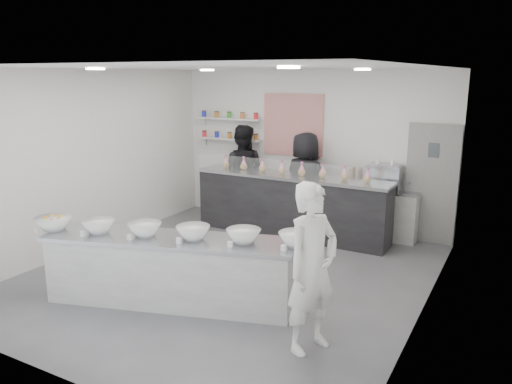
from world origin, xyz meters
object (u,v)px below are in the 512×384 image
espresso_ledge (383,215)px  woman_prep (312,268)px  espresso_machine (384,178)px  prep_counter (170,270)px  back_bar (291,205)px  staff_left (242,173)px  staff_right (305,182)px

espresso_ledge → woman_prep: size_ratio=0.65×
espresso_ledge → espresso_machine: bearing=180.0°
prep_counter → espresso_machine: 4.33m
back_bar → woman_prep: woman_prep is taller
espresso_ledge → espresso_machine: (-0.02, 0.00, 0.67)m
prep_counter → espresso_ledge: (1.73, 3.92, 0.00)m
espresso_ledge → espresso_machine: size_ratio=2.01×
back_bar → staff_left: staff_left is taller
back_bar → espresso_machine: 1.73m
prep_counter → staff_left: (-1.11, 3.74, 0.53)m
back_bar → espresso_machine: (1.52, 0.62, 0.55)m
back_bar → woman_prep: size_ratio=1.99×
staff_right → back_bar: bearing=90.1°
woman_prep → prep_counter: bearing=107.2°
woman_prep → staff_left: (-3.14, 3.90, 0.05)m
staff_left → espresso_machine: bearing=165.6°
espresso_machine → espresso_ledge: bearing=0.0°
prep_counter → espresso_ledge: size_ratio=2.71×
prep_counter → staff_left: bearing=89.6°
staff_right → prep_counter: bearing=96.1°
espresso_ledge → espresso_machine: 0.67m
espresso_ledge → woman_prep: woman_prep is taller
prep_counter → espresso_ledge: espresso_ledge is taller
staff_right → woman_prep: bearing=124.5°
prep_counter → back_bar: size_ratio=0.89×
prep_counter → woman_prep: size_ratio=1.76×
staff_left → prep_counter: bearing=88.5°
staff_left → staff_right: size_ratio=1.04×
staff_right → espresso_ledge: bearing=-162.9°
prep_counter → back_bar: bearing=69.8°
woman_prep → staff_right: (-1.77, 3.90, 0.01)m
back_bar → staff_left: bearing=161.6°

